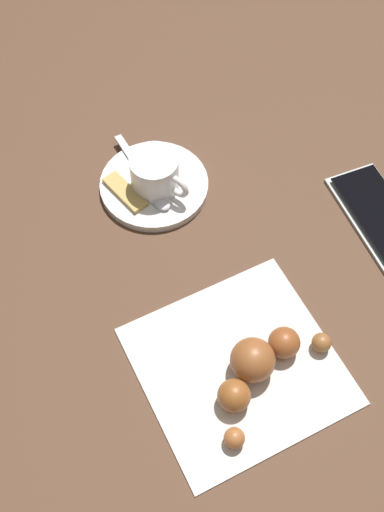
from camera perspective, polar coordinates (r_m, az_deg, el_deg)
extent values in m
plane|color=brown|center=(0.69, 0.01, -2.82)|extent=(1.80, 1.80, 0.00)
cylinder|color=white|center=(0.76, -3.40, 6.33)|extent=(0.13, 0.13, 0.01)
cylinder|color=white|center=(0.74, -3.36, 7.44)|extent=(0.06, 0.06, 0.05)
cylinder|color=black|center=(0.73, -3.41, 8.08)|extent=(0.05, 0.05, 0.00)
torus|color=white|center=(0.72, -1.30, 6.22)|extent=(0.03, 0.02, 0.03)
cube|color=silver|center=(0.77, -5.01, 8.17)|extent=(0.10, 0.01, 0.00)
ellipsoid|color=silver|center=(0.73, -2.76, 4.90)|extent=(0.03, 0.02, 0.01)
cube|color=tan|center=(0.75, -6.00, 5.70)|extent=(0.07, 0.03, 0.01)
cube|color=silver|center=(0.65, 4.00, -9.79)|extent=(0.19, 0.19, 0.00)
ellipsoid|color=#915C2F|center=(0.66, 11.50, -7.58)|extent=(0.03, 0.03, 0.02)
ellipsoid|color=brown|center=(0.65, 8.23, -7.67)|extent=(0.04, 0.04, 0.03)
ellipsoid|color=#95542B|center=(0.63, 5.45, -9.23)|extent=(0.06, 0.06, 0.04)
ellipsoid|color=brown|center=(0.62, 3.78, -12.34)|extent=(0.05, 0.05, 0.03)
ellipsoid|color=#A66031|center=(0.62, 3.81, -15.92)|extent=(0.02, 0.02, 0.02)
cube|color=#B3BCB9|center=(0.76, 16.33, 3.53)|extent=(0.14, 0.08, 0.01)
cube|color=black|center=(0.76, 16.43, 3.76)|extent=(0.13, 0.07, 0.00)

